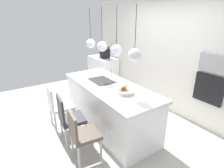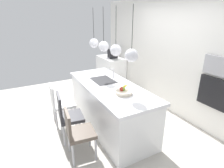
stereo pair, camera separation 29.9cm
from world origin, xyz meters
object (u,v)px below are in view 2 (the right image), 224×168
Objects in this scene: microwave at (219,66)px; oven at (213,92)px; chair_far at (77,131)px; chair_middle at (67,114)px; coffee_machine at (113,53)px; fruit_bowl at (123,92)px; chair_near at (60,103)px.

oven is at bearing 0.00° from microwave.
chair_far is (-0.54, -2.44, -0.87)m from microwave.
chair_middle is 1.07× the size of chair_far.
chair_far is at bearing -102.52° from microwave.
fruit_bowl is at bearing -24.77° from coffee_machine.
coffee_machine reaches higher than chair_near.
fruit_bowl is 0.52× the size of oven.
chair_middle is at bearing -179.54° from chair_far.
chair_near is 1.04× the size of chair_far.
oven is 0.65× the size of chair_far.
fruit_bowl is 0.34× the size of chair_far.
microwave reaches higher than fruit_bowl.
coffee_machine reaches higher than chair_far.
coffee_machine is 0.44× the size of chair_far.
coffee_machine is at bearing 136.65° from chair_middle.
microwave is at bearing 69.33° from fruit_bowl.
chair_middle is (-0.49, -0.87, -0.46)m from fruit_bowl.
microwave is 0.59× the size of chair_middle.
chair_middle is 0.54m from chair_far.
oven is at bearing 5.06° from coffee_machine.
chair_far is at bearing -37.29° from coffee_machine.
chair_near is (-1.66, -2.45, -0.87)m from microwave.
oven reaches higher than chair_near.
fruit_bowl is 3.04m from coffee_machine.
chair_near is at bearing -124.12° from microwave.
chair_near is (-1.66, -2.45, -0.37)m from oven.
chair_far is at bearing 0.46° from chair_middle.
chair_middle is at bearing -119.18° from fruit_bowl.
chair_middle is at bearing -113.84° from oven.
chair_middle is at bearing -43.35° from coffee_machine.
coffee_machine reaches higher than fruit_bowl.
chair_middle is at bearing -113.84° from microwave.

